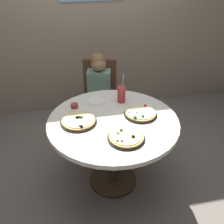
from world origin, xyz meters
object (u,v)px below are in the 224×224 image
object	(u,v)px
chair_wooden	(100,95)
soda_cup	(121,94)
diner_child	(99,105)
pizza_cheese	(140,114)
sauce_bowl	(74,106)
pizza_pepperoni	(79,121)
plate_small	(97,101)
dining_table	(113,129)
pizza_veggie	(126,137)

from	to	relation	value
chair_wooden	soda_cup	size ratio (longest dim) A/B	3.10
diner_child	pizza_cheese	bearing A→B (deg)	-68.43
pizza_cheese	sauce_bowl	bearing A→B (deg)	156.43
chair_wooden	diner_child	size ratio (longest dim) A/B	0.88
chair_wooden	pizza_pepperoni	world-z (taller)	chair_wooden
pizza_pepperoni	plate_small	xyz separation A→B (m)	(0.21, 0.34, -0.01)
pizza_pepperoni	soda_cup	bearing A→B (deg)	32.60
plate_small	sauce_bowl	bearing A→B (deg)	-160.44
dining_table	soda_cup	world-z (taller)	soda_cup
pizza_veggie	pizza_cheese	distance (m)	0.38
soda_cup	diner_child	bearing A→B (deg)	111.14
chair_wooden	pizza_cheese	bearing A→B (deg)	-74.77
pizza_cheese	soda_cup	xyz separation A→B (m)	(-0.11, 0.28, 0.06)
dining_table	sauce_bowl	size ratio (longest dim) A/B	16.62
chair_wooden	plate_small	distance (m)	0.60
dining_table	plate_small	size ratio (longest dim) A/B	6.46
dining_table	soda_cup	size ratio (longest dim) A/B	3.80
sauce_bowl	plate_small	bearing A→B (deg)	19.56
pizza_cheese	plate_small	distance (m)	0.48
diner_child	plate_small	size ratio (longest dim) A/B	6.01
dining_table	diner_child	size ratio (longest dim) A/B	1.08
sauce_bowl	pizza_pepperoni	bearing A→B (deg)	-86.55
plate_small	dining_table	bearing A→B (deg)	-75.60
sauce_bowl	soda_cup	bearing A→B (deg)	3.23
dining_table	pizza_cheese	distance (m)	0.29
pizza_veggie	plate_small	size ratio (longest dim) A/B	1.67
pizza_veggie	dining_table	bearing A→B (deg)	98.72
soda_cup	dining_table	bearing A→B (deg)	-115.58
diner_child	plate_small	bearing A→B (deg)	-101.61
diner_child	pizza_veggie	bearing A→B (deg)	-86.54
diner_child	soda_cup	xyz separation A→B (m)	(0.16, -0.42, 0.35)
pizza_veggie	pizza_pepperoni	xyz separation A→B (m)	(-0.35, 0.31, -0.00)
diner_child	pizza_veggie	xyz separation A→B (m)	(0.06, -1.01, 0.28)
pizza_veggie	sauce_bowl	world-z (taller)	pizza_veggie
pizza_veggie	chair_wooden	bearing A→B (deg)	91.16
pizza_veggie	soda_cup	world-z (taller)	soda_cup
chair_wooden	sauce_bowl	distance (m)	0.75
pizza_pepperoni	plate_small	world-z (taller)	pizza_pepperoni
pizza_veggie	plate_small	distance (m)	0.66
dining_table	diner_child	distance (m)	0.74
chair_wooden	plate_small	bearing A→B (deg)	-101.67
pizza_cheese	pizza_pepperoni	size ratio (longest dim) A/B	0.94
pizza_veggie	sauce_bowl	xyz separation A→B (m)	(-0.36, 0.57, 0.00)
diner_child	soda_cup	world-z (taller)	diner_child
pizza_cheese	pizza_veggie	bearing A→B (deg)	-124.18
chair_wooden	sauce_bowl	size ratio (longest dim) A/B	13.57
plate_small	chair_wooden	bearing A→B (deg)	78.33
plate_small	soda_cup	bearing A→B (deg)	-12.88
chair_wooden	pizza_pepperoni	distance (m)	0.97
diner_child	sauce_bowl	size ratio (longest dim) A/B	15.46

